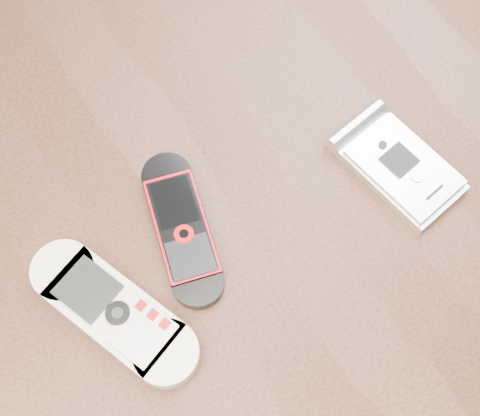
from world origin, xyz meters
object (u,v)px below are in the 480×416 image
at_px(table, 236,259).
at_px(nokia_black_red, 182,228).
at_px(motorola_razr, 400,167).
at_px(nokia_white, 114,312).

bearing_deg(table, nokia_black_red, 164.59).
bearing_deg(nokia_black_red, table, 0.23).
height_order(nokia_black_red, motorola_razr, motorola_razr).
height_order(nokia_white, motorola_razr, same).
relative_size(nokia_white, nokia_black_red, 1.12).
bearing_deg(table, motorola_razr, -16.22).
bearing_deg(motorola_razr, table, 155.23).
bearing_deg(nokia_white, table, -10.69).
xyz_separation_m(table, nokia_black_red, (-0.04, 0.01, 0.11)).
bearing_deg(nokia_black_red, motorola_razr, -0.39).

